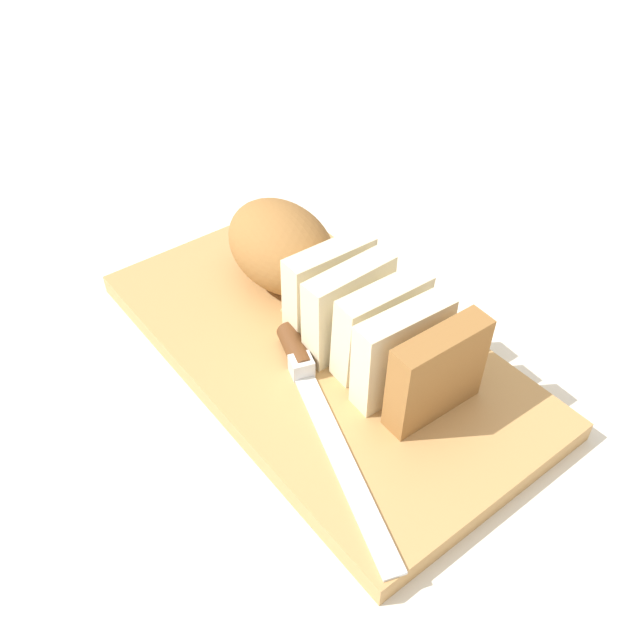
{
  "coord_description": "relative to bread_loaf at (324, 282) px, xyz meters",
  "views": [
    {
      "loc": [
        0.39,
        -0.33,
        0.5
      ],
      "look_at": [
        0.0,
        0.0,
        0.05
      ],
      "focal_mm": 38.74,
      "sensor_mm": 36.0,
      "label": 1
    }
  ],
  "objects": [
    {
      "name": "crumb_stray_left",
      "position": [
        -0.0,
        0.02,
        -0.04
      ],
      "size": [
        0.01,
        0.01,
        0.01
      ],
      "primitive_type": "sphere",
      "color": "tan",
      "rests_on": "cutting_board"
    },
    {
      "name": "crumb_near_loaf",
      "position": [
        0.08,
        -0.0,
        -0.04
      ],
      "size": [
        0.01,
        0.01,
        0.01
      ],
      "primitive_type": "sphere",
      "color": "tan",
      "rests_on": "cutting_board"
    },
    {
      "name": "cutting_board",
      "position": [
        0.03,
        -0.03,
        -0.06
      ],
      "size": [
        0.48,
        0.28,
        0.02
      ],
      "primitive_type": "cube",
      "rotation": [
        0.0,
        0.0,
        -0.05
      ],
      "color": "tan",
      "rests_on": "ground_plane"
    },
    {
      "name": "crumb_near_knife",
      "position": [
        -0.03,
        -0.03,
        -0.04
      ],
      "size": [
        0.01,
        0.01,
        0.01
      ],
      "primitive_type": "sphere",
      "color": "tan",
      "rests_on": "cutting_board"
    },
    {
      "name": "bread_loaf",
      "position": [
        0.0,
        0.0,
        0.0
      ],
      "size": [
        0.33,
        0.12,
        0.09
      ],
      "rotation": [
        0.0,
        0.0,
        -0.07
      ],
      "color": "#996633",
      "rests_on": "cutting_board"
    },
    {
      "name": "ground_plane",
      "position": [
        0.03,
        -0.03,
        -0.07
      ],
      "size": [
        3.0,
        3.0,
        0.0
      ],
      "primitive_type": "plane",
      "color": "silver"
    },
    {
      "name": "bread_knife",
      "position": [
        0.06,
        -0.08,
        -0.04
      ],
      "size": [
        0.27,
        0.12,
        0.02
      ],
      "rotation": [
        0.0,
        0.0,
        -0.37
      ],
      "color": "silver",
      "rests_on": "cutting_board"
    }
  ]
}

